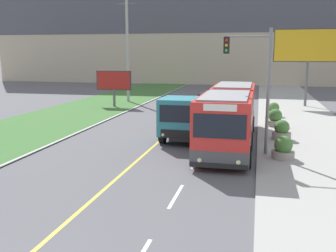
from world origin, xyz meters
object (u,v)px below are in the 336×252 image
planter_round_near (283,149)px  planter_round_second (282,131)px  planter_round_third (275,119)px  billboard_small (114,82)px  traffic_light_mast (256,76)px  billboard_large (309,48)px  planter_round_far (274,110)px  city_bus (230,116)px  utility_pole_far (127,47)px  car_distant (208,102)px  dump_truck (186,118)px

planter_round_near → planter_round_second: 4.34m
planter_round_third → planter_round_second: bearing=-87.3°
billboard_small → planter_round_near: billboard_small is taller
billboard_small → planter_round_third: (14.46, -7.39, -1.79)m
traffic_light_mast → planter_round_near: (1.41, -0.73, -3.36)m
billboard_large → planter_round_third: size_ratio=6.17×
planter_round_third → planter_round_far: bearing=89.5°
billboard_large → city_bus: bearing=-108.8°
billboard_large → planter_round_far: size_ratio=6.52×
utility_pole_far → planter_round_far: utility_pole_far is taller
car_distant → billboard_small: 9.03m
billboard_small → planter_round_third: bearing=-27.1°
city_bus → planter_round_third: city_bus is taller
dump_truck → utility_pole_far: size_ratio=0.62×
car_distant → planter_round_near: 17.21m
car_distant → planter_round_second: car_distant is taller
city_bus → billboard_large: (5.82, 17.06, 3.92)m
dump_truck → city_bus: bearing=-10.1°
traffic_light_mast → planter_round_far: bearing=83.5°
planter_round_near → planter_round_third: bearing=90.4°
car_distant → billboard_large: bearing=23.0°
utility_pole_far → planter_round_far: size_ratio=10.15×
dump_truck → utility_pole_far: 19.70m
billboard_large → traffic_light_mast: bearing=-103.1°
planter_round_near → car_distant: bearing=109.2°
dump_truck → utility_pole_far: utility_pole_far is taller
city_bus → planter_round_second: 3.38m
car_distant → planter_round_third: bearing=-53.6°
city_bus → car_distant: size_ratio=2.75×
dump_truck → planter_round_third: 7.49m
city_bus → planter_round_near: 4.12m
car_distant → city_bus: bearing=-77.7°
utility_pole_far → planter_round_third: 19.17m
utility_pole_far → billboard_small: utility_pole_far is taller
utility_pole_far → planter_round_near: 25.39m
dump_truck → planter_round_second: (5.42, 0.99, -0.72)m
utility_pole_far → billboard_small: bearing=-89.9°
city_bus → car_distant: 13.70m
city_bus → utility_pole_far: utility_pole_far is taller
planter_round_far → dump_truck: bearing=-118.5°
traffic_light_mast → utility_pole_far: bearing=124.0°
dump_truck → billboard_large: 19.06m
planter_round_near → planter_round_third: size_ratio=0.93×
billboard_large → planter_round_far: bearing=-114.1°
dump_truck → planter_round_second: dump_truck is taller
utility_pole_far → planter_round_second: utility_pole_far is taller
planter_round_far → city_bus: bearing=-105.1°
planter_round_near → planter_round_third: (-0.06, 8.68, 0.03)m
city_bus → planter_round_third: bearing=65.1°
car_distant → traffic_light_mast: size_ratio=0.70×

